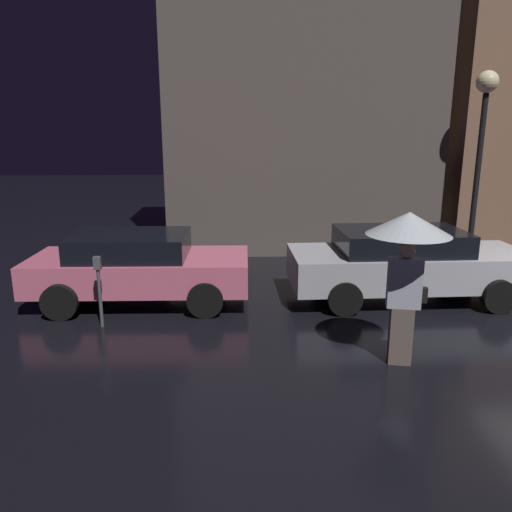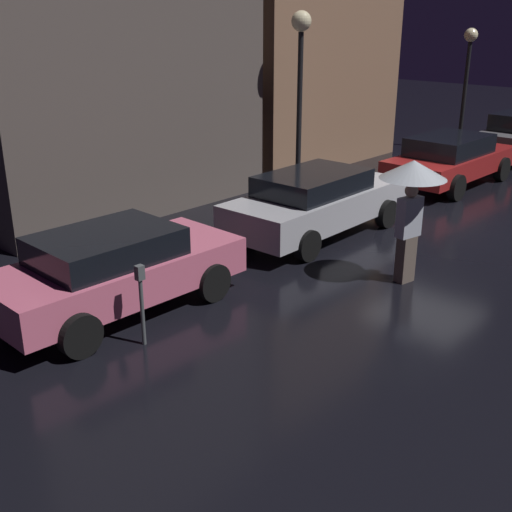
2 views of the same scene
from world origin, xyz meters
name	(u,v)px [view 1 (image 1 of 2)]	position (x,y,z in m)	size (l,w,h in m)	color
building_facade_left	(301,77)	(-4.27, 6.50, 4.76)	(7.39, 3.00, 9.52)	#564C47
parked_car_pink	(138,266)	(-8.06, 1.48, 0.75)	(4.26, 1.98, 1.39)	#DB6684
parked_car_silver	(406,262)	(-2.72, 1.47, 0.76)	(4.73, 1.98, 1.43)	#B7B7BF
pedestrian_with_umbrella	(408,244)	(-3.75, -1.37, 1.80)	(1.18, 1.18, 2.26)	#66564C
parking_meter	(99,284)	(-8.49, 0.22, 0.78)	(0.12, 0.10, 1.26)	#4C5154
street_lamp_near	(483,120)	(-0.18, 4.06, 3.56)	(0.52, 0.52, 4.69)	black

